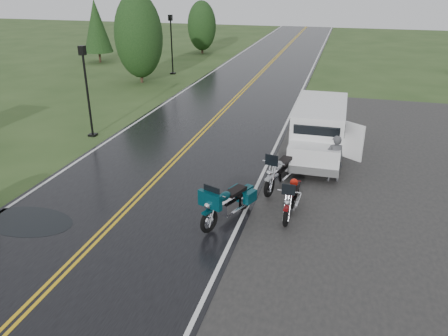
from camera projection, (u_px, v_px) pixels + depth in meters
name	position (u px, v px, depth m)	size (l,w,h in m)	color
ground	(125.00, 210.00, 14.25)	(120.00, 120.00, 0.00)	#2D471E
road	(213.00, 121.00, 23.07)	(8.00, 100.00, 0.04)	black
motorcycle_red	(287.00, 208.00, 13.02)	(0.82, 2.25, 1.33)	#630B0D
motorcycle_teal	(209.00, 212.00, 12.67)	(0.90, 2.49, 1.47)	#05333C
motorcycle_silver	(270.00, 179.00, 14.75)	(0.91, 2.52, 1.49)	#969A9D
van_white	(293.00, 144.00, 16.78)	(2.12, 5.66, 2.23)	white
person_at_van	(334.00, 159.00, 15.94)	(0.65, 0.43, 1.78)	#444549
lamp_post_near_left	(87.00, 92.00, 20.11)	(0.37, 0.37, 4.27)	black
lamp_post_far_left	(172.00, 45.00, 33.49)	(0.38, 0.38, 4.48)	black
tree_left_mid	(139.00, 45.00, 30.59)	(3.36, 3.36, 5.25)	#1E3D19
tree_left_far	(202.00, 31.00, 42.86)	(2.77, 2.77, 4.27)	#1E3D19
pine_left_far	(97.00, 32.00, 38.08)	(2.50, 2.50, 5.20)	#1E3D19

